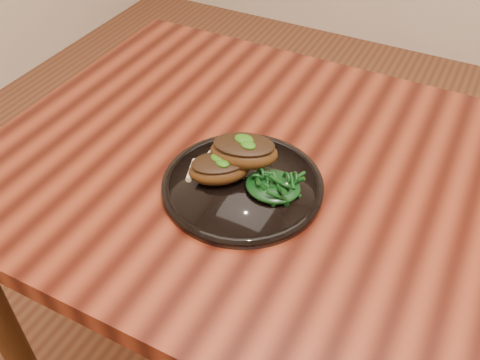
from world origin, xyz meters
name	(u,v)px	position (x,y,z in m)	size (l,w,h in m)	color
desk	(417,250)	(0.00, 0.00, 0.67)	(1.60, 0.80, 0.75)	black
plate	(243,185)	(-0.30, -0.08, 0.76)	(0.27, 0.27, 0.02)	black
lamb_chop_front	(219,168)	(-0.34, -0.09, 0.79)	(0.12, 0.12, 0.05)	#46260D
lamb_chop_back	(244,151)	(-0.31, -0.05, 0.81)	(0.13, 0.11, 0.05)	#46260D
herb_smear	(241,156)	(-0.33, -0.02, 0.77)	(0.07, 0.05, 0.00)	#143E06
greens_heap	(273,183)	(-0.24, -0.07, 0.78)	(0.09, 0.09, 0.04)	black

